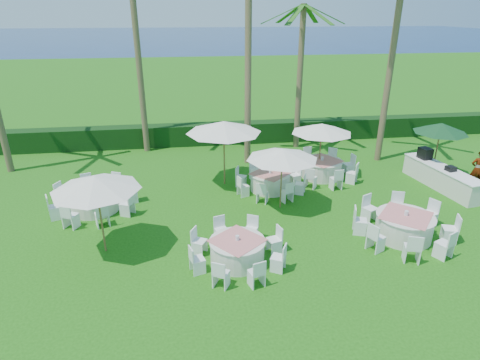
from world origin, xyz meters
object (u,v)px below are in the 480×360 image
at_px(umbrella_d, 322,128).
at_px(buffet_table, 441,176).
at_px(banquet_table_b, 237,250).
at_px(umbrella_green, 441,128).
at_px(banquet_table_d, 94,200).
at_px(banquet_table_e, 270,181).
at_px(umbrella_c, 224,127).
at_px(umbrella_b, 282,154).
at_px(banquet_table_c, 404,226).
at_px(staff_person, 478,169).
at_px(banquet_table_f, 321,168).
at_px(umbrella_a, 96,183).

distance_m(umbrella_d, buffet_table, 5.67).
relative_size(banquet_table_b, umbrella_green, 1.16).
bearing_deg(buffet_table, banquet_table_b, -155.59).
height_order(banquet_table_d, banquet_table_e, banquet_table_d).
relative_size(umbrella_d, umbrella_green, 1.08).
height_order(umbrella_c, umbrella_d, umbrella_c).
bearing_deg(banquet_table_b, umbrella_b, 57.50).
relative_size(banquet_table_c, umbrella_c, 1.02).
xyz_separation_m(banquet_table_d, banquet_table_e, (7.30, 0.92, -0.03)).
bearing_deg(banquet_table_d, banquet_table_c, -18.42).
distance_m(umbrella_b, buffet_table, 7.81).
xyz_separation_m(umbrella_green, staff_person, (1.17, -1.42, -1.53)).
height_order(umbrella_b, umbrella_c, umbrella_c).
bearing_deg(umbrella_green, umbrella_d, 169.85).
bearing_deg(buffet_table, banquet_table_f, 158.59).
bearing_deg(umbrella_a, banquet_table_c, -3.26).
xyz_separation_m(banquet_table_b, staff_person, (11.33, 4.21, 0.46)).
height_order(umbrella_b, buffet_table, umbrella_b).
relative_size(umbrella_b, buffet_table, 0.66).
relative_size(umbrella_a, umbrella_green, 1.06).
distance_m(banquet_table_f, umbrella_b, 4.32).
bearing_deg(banquet_table_f, banquet_table_c, -79.65).
relative_size(banquet_table_c, banquet_table_d, 1.02).
bearing_deg(umbrella_green, banquet_table_f, 172.19).
distance_m(banquet_table_f, umbrella_a, 10.68).
bearing_deg(banquet_table_c, umbrella_d, 100.50).
xyz_separation_m(banquet_table_e, staff_person, (9.16, -1.03, 0.46)).
bearing_deg(umbrella_a, umbrella_green, 17.04).
bearing_deg(banquet_table_d, buffet_table, 0.46).
height_order(banquet_table_f, staff_person, staff_person).
bearing_deg(staff_person, umbrella_green, -37.51).
height_order(banquet_table_c, banquet_table_e, banquet_table_c).
relative_size(umbrella_green, buffet_table, 0.62).
xyz_separation_m(banquet_table_f, umbrella_green, (5.26, -0.72, 1.95)).
bearing_deg(banquet_table_f, umbrella_green, -7.81).
distance_m(banquet_table_b, umbrella_a, 4.86).
height_order(banquet_table_c, banquet_table_d, banquet_table_c).
bearing_deg(umbrella_c, buffet_table, -10.34).
bearing_deg(banquet_table_c, banquet_table_d, 161.58).
bearing_deg(buffet_table, umbrella_c, 169.66).
bearing_deg(umbrella_b, banquet_table_e, 91.80).
bearing_deg(buffet_table, banquet_table_c, -135.15).
height_order(banquet_table_b, umbrella_a, umbrella_a).
height_order(banquet_table_d, umbrella_b, umbrella_b).
distance_m(umbrella_c, umbrella_green, 9.93).
height_order(banquet_table_b, banquet_table_c, banquet_table_c).
relative_size(banquet_table_f, umbrella_green, 1.28).
bearing_deg(umbrella_c, umbrella_b, -53.68).
bearing_deg(umbrella_c, umbrella_a, -132.21).
relative_size(banquet_table_e, buffet_table, 0.73).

